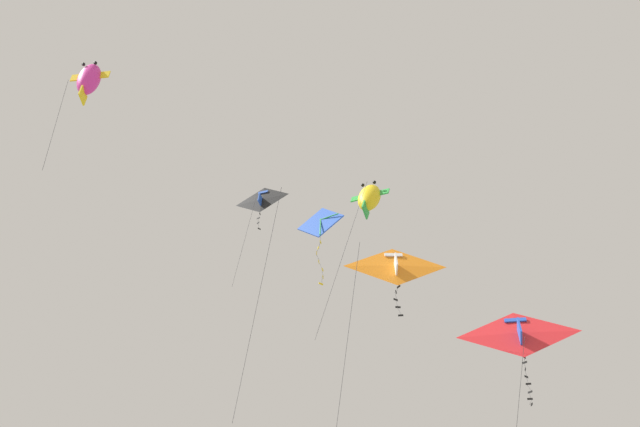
# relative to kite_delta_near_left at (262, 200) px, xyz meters

# --- Properties ---
(kite_delta_near_left) EXTENTS (1.54, 2.04, 5.63)m
(kite_delta_near_left) POSITION_rel_kite_delta_near_left_xyz_m (0.00, 0.00, 0.00)
(kite_delta_near_left) COLOR black
(kite_delta_upper_right) EXTENTS (2.40, 3.08, 6.38)m
(kite_delta_upper_right) POSITION_rel_kite_delta_near_left_xyz_m (0.97, 12.66, -11.72)
(kite_delta_upper_right) COLOR red
(kite_fish_mid_left) EXTENTS (1.74, 1.44, 5.08)m
(kite_fish_mid_left) POSITION_rel_kite_delta_near_left_xyz_m (12.59, 2.47, -3.06)
(kite_fish_mid_left) COLOR #DB2D93
(kite_delta_highest) EXTENTS (3.91, 3.61, 7.73)m
(kite_delta_highest) POSITION_rel_kite_delta_near_left_xyz_m (4.40, 10.03, -9.79)
(kite_delta_highest) COLOR orange
(kite_diamond_far_centre) EXTENTS (3.93, 3.75, 8.40)m
(kite_diamond_far_centre) POSITION_rel_kite_delta_near_left_xyz_m (5.01, 7.31, -7.25)
(kite_diamond_far_centre) COLOR blue
(kite_fish_low_drifter) EXTENTS (3.06, 2.75, 7.76)m
(kite_fish_low_drifter) POSITION_rel_kite_delta_near_left_xyz_m (1.94, 7.53, -4.35)
(kite_fish_low_drifter) COLOR yellow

